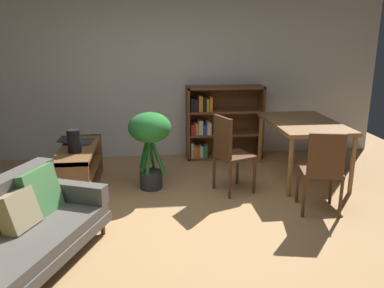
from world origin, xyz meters
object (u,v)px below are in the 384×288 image
at_px(media_console, 79,168).
at_px(dining_table, 303,127).
at_px(bookshelf, 218,122).
at_px(desk_speaker, 74,141).
at_px(dining_chair_near, 322,168).
at_px(dining_chair_far, 229,151).
at_px(open_laptop, 77,141).
at_px(fabric_couch, 9,233).
at_px(potted_floor_plant, 150,136).

distance_m(media_console, dining_table, 3.03).
relative_size(dining_table, bookshelf, 1.17).
bearing_deg(desk_speaker, dining_table, 5.82).
xyz_separation_m(dining_table, dining_chair_near, (-0.23, -1.15, -0.18)).
bearing_deg(dining_chair_near, dining_chair_far, 141.39).
xyz_separation_m(open_laptop, desk_speaker, (0.04, -0.45, 0.12)).
bearing_deg(fabric_couch, dining_chair_far, 35.00).
xyz_separation_m(desk_speaker, dining_chair_near, (2.77, -0.85, -0.16)).
distance_m(dining_table, bookshelf, 1.45).
height_order(open_laptop, bookshelf, bookshelf).
height_order(fabric_couch, potted_floor_plant, potted_floor_plant).
height_order(desk_speaker, dining_chair_near, dining_chair_near).
xyz_separation_m(open_laptop, dining_chair_far, (1.93, -0.59, -0.02)).
bearing_deg(desk_speaker, fabric_couch, -99.06).
relative_size(fabric_couch, potted_floor_plant, 1.91).
height_order(desk_speaker, dining_table, desk_speaker).
relative_size(dining_table, dining_chair_far, 1.44).
distance_m(desk_speaker, potted_floor_plant, 0.92).
relative_size(dining_chair_near, bookshelf, 0.78).
bearing_deg(dining_chair_far, dining_table, 21.95).
bearing_deg(desk_speaker, potted_floor_plant, 6.46).
distance_m(media_console, dining_chair_far, 1.94).
relative_size(media_console, open_laptop, 3.05).
bearing_deg(media_console, dining_chair_far, -10.40).
relative_size(dining_chair_far, bookshelf, 0.81).
bearing_deg(open_laptop, dining_chair_near, -24.75).
height_order(desk_speaker, potted_floor_plant, potted_floor_plant).
xyz_separation_m(media_console, open_laptop, (-0.04, 0.24, 0.29)).
bearing_deg(desk_speaker, media_console, 90.98).
height_order(media_console, dining_chair_near, dining_chair_near).
xyz_separation_m(fabric_couch, bookshelf, (2.27, 3.01, 0.21)).
bearing_deg(fabric_couch, dining_table, 30.92).
xyz_separation_m(fabric_couch, dining_chair_near, (3.03, 0.80, 0.18)).
relative_size(potted_floor_plant, dining_chair_near, 1.05).
distance_m(dining_chair_near, dining_chair_far, 1.13).
xyz_separation_m(media_console, dining_chair_near, (2.77, -1.05, 0.26)).
height_order(open_laptop, dining_chair_far, dining_chair_far).
distance_m(open_laptop, potted_floor_plant, 1.03).
bearing_deg(dining_chair_near, dining_table, 78.89).
distance_m(desk_speaker, dining_chair_far, 1.89).
bearing_deg(dining_table, dining_chair_far, -158.05).
bearing_deg(bookshelf, dining_table, -47.25).
height_order(fabric_couch, desk_speaker, desk_speaker).
distance_m(dining_table, dining_chair_far, 1.21).
xyz_separation_m(potted_floor_plant, dining_chair_far, (0.97, -0.24, -0.15)).
relative_size(dining_chair_near, dining_chair_far, 0.96).
height_order(open_laptop, dining_table, dining_table).
distance_m(open_laptop, dining_chair_far, 2.02).
relative_size(potted_floor_plant, dining_table, 0.70).
bearing_deg(dining_chair_near, potted_floor_plant, 152.89).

